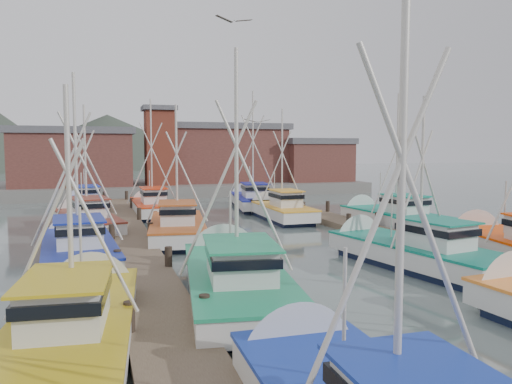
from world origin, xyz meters
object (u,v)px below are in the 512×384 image
object	(u,v)px
boat_12	(151,206)
lookout_tower	(159,145)
boat_4	(234,278)
boat_8	(177,226)

from	to	relation	value
boat_12	lookout_tower	bearing A→B (deg)	80.04
boat_4	boat_8	xyz separation A→B (m)	(-0.08, 12.08, -0.00)
boat_8	boat_12	size ratio (longest dim) A/B	1.01
boat_8	boat_12	distance (m)	10.71
lookout_tower	boat_4	xyz separation A→B (m)	(-2.22, -38.60, -4.87)
lookout_tower	boat_12	xyz separation A→B (m)	(-2.64, -15.81, -4.87)
boat_8	boat_12	world-z (taller)	boat_12
boat_4	lookout_tower	bearing A→B (deg)	95.34
boat_4	boat_12	distance (m)	22.80
boat_4	boat_8	distance (m)	12.09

